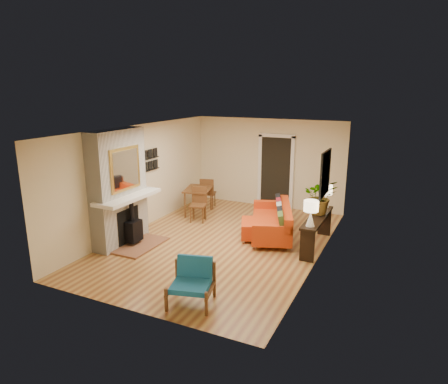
{
  "coord_description": "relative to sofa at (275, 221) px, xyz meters",
  "views": [
    {
      "loc": [
        3.78,
        -7.77,
        3.48
      ],
      "look_at": [
        0.0,
        0.2,
        1.15
      ],
      "focal_mm": 32.0,
      "sensor_mm": 36.0,
      "label": 1
    }
  ],
  "objects": [
    {
      "name": "sofa",
      "position": [
        0.0,
        0.0,
        0.0
      ],
      "size": [
        1.54,
        2.25,
        0.82
      ],
      "color": "silver",
      "rests_on": "ground"
    },
    {
      "name": "houseplant",
      "position": [
        1.07,
        -0.1,
        0.77
      ],
      "size": [
        0.91,
        0.86,
        0.81
      ],
      "primitive_type": "imported",
      "rotation": [
        0.0,
        0.0,
        0.39
      ],
      "color": "#1E5919",
      "rests_on": "console_table"
    },
    {
      "name": "console_table",
      "position": [
        1.08,
        -0.31,
        0.22
      ],
      "size": [
        0.34,
        1.85,
        0.72
      ],
      "color": "black",
      "rests_on": "ground"
    },
    {
      "name": "room_shell",
      "position": [
        -0.39,
        1.69,
        0.88
      ],
      "size": [
        6.5,
        6.5,
        6.5
      ],
      "color": "#BB8E48",
      "rests_on": "ground"
    },
    {
      "name": "dining_table",
      "position": [
        -2.41,
        0.73,
        0.24
      ],
      "size": [
        1.02,
        1.73,
        0.91
      ],
      "color": "brown",
      "rests_on": "ground"
    },
    {
      "name": "lamp_far",
      "position": [
        1.08,
        0.46,
        0.7
      ],
      "size": [
        0.3,
        0.3,
        0.54
      ],
      "color": "white",
      "rests_on": "console_table"
    },
    {
      "name": "ottoman",
      "position": [
        -0.27,
        -0.33,
        -0.12
      ],
      "size": [
        1.07,
        1.07,
        0.42
      ],
      "color": "silver",
      "rests_on": "ground"
    },
    {
      "name": "lamp_near",
      "position": [
        1.08,
        -1.0,
        0.7
      ],
      "size": [
        0.3,
        0.3,
        0.54
      ],
      "color": "white",
      "rests_on": "console_table"
    },
    {
      "name": "fireplace",
      "position": [
        -2.99,
        -1.95,
        0.88
      ],
      "size": [
        1.09,
        1.68,
        2.6
      ],
      "color": "white",
      "rests_on": "ground"
    },
    {
      "name": "blue_chair",
      "position": [
        -0.27,
        -3.5,
        0.04
      ],
      "size": [
        0.86,
        0.84,
        0.74
      ],
      "color": "brown",
      "rests_on": "ground"
    }
  ]
}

